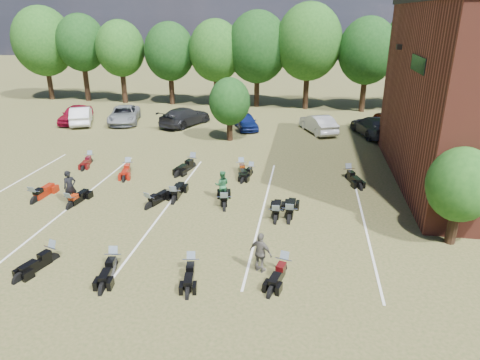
% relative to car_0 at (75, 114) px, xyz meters
% --- Properties ---
extents(ground, '(160.00, 160.00, 0.00)m').
position_rel_car_0_xyz_m(ground, '(17.09, -19.08, -0.80)').
color(ground, brown).
rests_on(ground, ground).
extents(car_0, '(2.34, 4.84, 1.59)m').
position_rel_car_0_xyz_m(car_0, '(0.00, 0.00, 0.00)').
color(car_0, maroon).
rests_on(car_0, ground).
extents(car_1, '(3.51, 5.07, 1.58)m').
position_rel_car_0_xyz_m(car_1, '(0.76, -0.39, -0.00)').
color(car_1, silver).
rests_on(car_1, ground).
extents(car_2, '(3.88, 5.90, 1.51)m').
position_rel_car_0_xyz_m(car_2, '(4.44, 0.67, -0.04)').
color(car_2, gray).
rests_on(car_2, ground).
extents(car_3, '(4.25, 5.94, 1.60)m').
position_rel_car_0_xyz_m(car_3, '(10.22, 0.66, 0.00)').
color(car_3, black).
rests_on(car_3, ground).
extents(car_4, '(2.90, 4.23, 1.34)m').
position_rel_car_0_xyz_m(car_4, '(15.84, 0.18, -0.13)').
color(car_4, '#0C1956').
rests_on(car_4, ground).
extents(car_5, '(3.37, 4.90, 1.53)m').
position_rel_car_0_xyz_m(car_5, '(22.02, -0.06, -0.03)').
color(car_5, beige).
rests_on(car_5, ground).
extents(car_6, '(4.16, 5.63, 1.42)m').
position_rel_car_0_xyz_m(car_6, '(27.36, 1.27, -0.09)').
color(car_6, '#501004').
rests_on(car_6, ground).
extents(car_7, '(3.59, 5.86, 1.59)m').
position_rel_car_0_xyz_m(car_7, '(26.45, -0.36, -0.00)').
color(car_7, '#323437').
rests_on(car_7, ground).
extents(person_black, '(0.77, 0.77, 1.81)m').
position_rel_car_0_xyz_m(person_black, '(8.95, -16.78, 0.11)').
color(person_black, black).
rests_on(person_black, ground).
extents(person_green, '(0.87, 0.72, 1.60)m').
position_rel_car_0_xyz_m(person_green, '(16.74, -14.95, 0.00)').
color(person_green, '#26673B').
rests_on(person_green, ground).
extents(person_grey, '(1.06, 0.79, 1.67)m').
position_rel_car_0_xyz_m(person_grey, '(19.60, -21.64, 0.04)').
color(person_grey, '#555149').
rests_on(person_grey, ground).
extents(motorcycle_2, '(1.03, 2.29, 1.23)m').
position_rel_car_0_xyz_m(motorcycle_2, '(13.82, -22.28, -0.80)').
color(motorcycle_2, black).
rests_on(motorcycle_2, ground).
extents(motorcycle_3, '(1.30, 2.31, 1.23)m').
position_rel_car_0_xyz_m(motorcycle_3, '(11.12, -22.20, -0.80)').
color(motorcycle_3, black).
rests_on(motorcycle_3, ground).
extents(motorcycle_4, '(1.02, 2.18, 1.17)m').
position_rel_car_0_xyz_m(motorcycle_4, '(16.95, -22.10, -0.80)').
color(motorcycle_4, black).
rests_on(motorcycle_4, ground).
extents(motorcycle_5, '(1.17, 2.25, 1.20)m').
position_rel_car_0_xyz_m(motorcycle_5, '(20.50, -21.56, -0.80)').
color(motorcycle_5, black).
rests_on(motorcycle_5, ground).
extents(motorcycle_7, '(0.86, 2.39, 1.31)m').
position_rel_car_0_xyz_m(motorcycle_7, '(6.93, -17.02, -0.80)').
color(motorcycle_7, maroon).
rests_on(motorcycle_7, ground).
extents(motorcycle_8, '(0.94, 2.27, 1.23)m').
position_rel_car_0_xyz_m(motorcycle_8, '(9.17, -17.36, -0.80)').
color(motorcycle_8, black).
rests_on(motorcycle_8, ground).
extents(motorcycle_9, '(1.44, 2.38, 1.26)m').
position_rel_car_0_xyz_m(motorcycle_9, '(13.24, -16.74, -0.80)').
color(motorcycle_9, black).
rests_on(motorcycle_9, ground).
extents(motorcycle_10, '(1.26, 2.55, 1.36)m').
position_rel_car_0_xyz_m(motorcycle_10, '(17.10, -16.23, -0.80)').
color(motorcycle_10, black).
rests_on(motorcycle_10, ground).
extents(motorcycle_11, '(0.85, 2.47, 1.37)m').
position_rel_car_0_xyz_m(motorcycle_11, '(14.29, -15.83, -0.80)').
color(motorcycle_11, black).
rests_on(motorcycle_11, ground).
extents(motorcycle_12, '(0.75, 2.32, 1.29)m').
position_rel_car_0_xyz_m(motorcycle_12, '(19.84, -17.27, -0.80)').
color(motorcycle_12, black).
rests_on(motorcycle_12, ground).
extents(motorcycle_13, '(0.90, 2.51, 1.38)m').
position_rel_car_0_xyz_m(motorcycle_13, '(20.49, -17.14, -0.80)').
color(motorcycle_13, black).
rests_on(motorcycle_13, ground).
extents(motorcycle_14, '(0.99, 2.15, 1.15)m').
position_rel_car_0_xyz_m(motorcycle_14, '(6.74, -10.46, -0.80)').
color(motorcycle_14, '#490A0B').
rests_on(motorcycle_14, ground).
extents(motorcycle_15, '(1.24, 2.40, 1.28)m').
position_rel_car_0_xyz_m(motorcycle_15, '(9.99, -11.70, -0.80)').
color(motorcycle_15, maroon).
rests_on(motorcycle_15, ground).
extents(motorcycle_17, '(1.27, 2.33, 1.24)m').
position_rel_car_0_xyz_m(motorcycle_17, '(17.10, -10.48, -0.80)').
color(motorcycle_17, black).
rests_on(motorcycle_17, ground).
extents(motorcycle_18, '(1.43, 2.63, 1.40)m').
position_rel_car_0_xyz_m(motorcycle_18, '(13.82, -10.31, -0.80)').
color(motorcycle_18, black).
rests_on(motorcycle_18, ground).
extents(motorcycle_19, '(1.04, 2.11, 1.13)m').
position_rel_car_0_xyz_m(motorcycle_19, '(17.77, -10.99, -0.80)').
color(motorcycle_19, black).
rests_on(motorcycle_19, ground).
extents(motorcycle_20, '(1.45, 2.46, 1.31)m').
position_rel_car_0_xyz_m(motorcycle_20, '(23.76, -10.76, -0.80)').
color(motorcycle_20, black).
rests_on(motorcycle_20, ground).
extents(tree_line, '(56.00, 6.00, 9.79)m').
position_rel_car_0_xyz_m(tree_line, '(16.09, 9.92, 5.52)').
color(tree_line, black).
rests_on(tree_line, ground).
extents(young_tree_near_building, '(2.80, 2.80, 4.16)m').
position_rel_car_0_xyz_m(young_tree_near_building, '(27.59, -18.08, 1.96)').
color(young_tree_near_building, black).
rests_on(young_tree_near_building, ground).
extents(young_tree_midfield, '(3.20, 3.20, 4.70)m').
position_rel_car_0_xyz_m(young_tree_midfield, '(15.09, -3.58, 2.30)').
color(young_tree_midfield, black).
rests_on(young_tree_midfield, ground).
extents(parking_lines, '(20.10, 14.00, 0.01)m').
position_rel_car_0_xyz_m(parking_lines, '(14.09, -16.08, -0.79)').
color(parking_lines, silver).
rests_on(parking_lines, ground).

